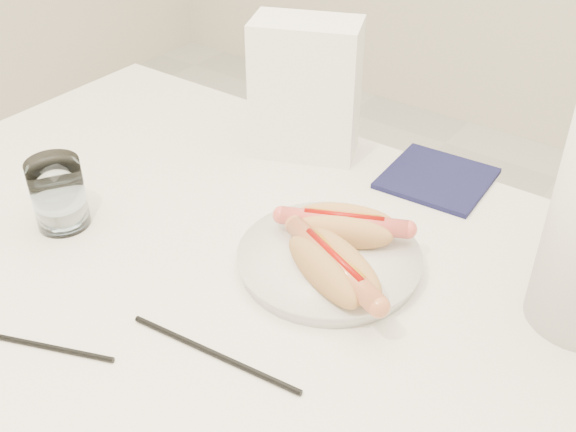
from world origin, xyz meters
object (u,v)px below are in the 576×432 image
Objects in this scene: napkin_box at (306,89)px; table at (235,306)px; plate at (329,261)px; hotdog_left at (343,226)px; water_glass at (58,194)px; hotdog_right at (333,268)px.

table is at bearing -94.18° from napkin_box.
hotdog_left is at bearing 96.39° from plate.
water_glass is at bearing -166.98° from table.
hotdog_left is at bearing 52.57° from table.
table is at bearing -140.27° from hotdog_right.
hotdog_left is 0.92× the size of hotdog_right.
hotdog_left is (-0.00, 0.04, 0.03)m from plate.
plate is at bearing -108.39° from hotdog_left.
hotdog_left reaches higher than plate.
water_glass is (-0.26, -0.06, 0.11)m from table.
hotdog_right is (0.13, 0.04, 0.10)m from table.
napkin_box is at bearing 130.86° from plate.
napkin_box reaches higher than table.
napkin_box is (0.15, 0.37, 0.06)m from water_glass.
table is 0.37m from napkin_box.
napkin_box reaches higher than hotdog_right.
table is 5.33× the size of plate.
hotdog_right is at bearing -72.54° from napkin_box.
napkin_box reaches higher than plate.
hotdog_right is 0.79× the size of napkin_box.
water_glass is at bearing -142.62° from hotdog_right.
water_glass reaches higher than plate.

